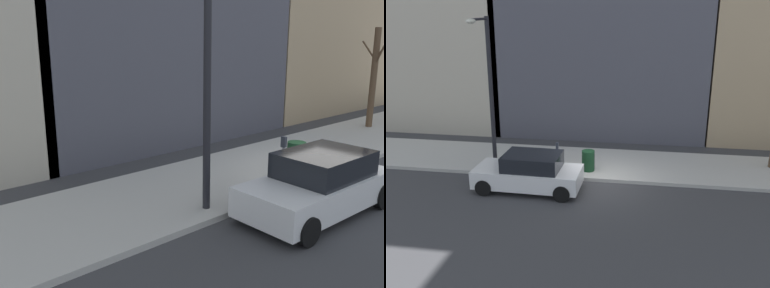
# 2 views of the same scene
# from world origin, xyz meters

# --- Properties ---
(ground_plane) EXTENTS (120.00, 120.00, 0.00)m
(ground_plane) POSITION_xyz_m (0.00, 0.00, 0.00)
(ground_plane) COLOR #38383A
(sidewalk) EXTENTS (4.00, 36.00, 0.15)m
(sidewalk) POSITION_xyz_m (2.00, 0.00, 0.07)
(sidewalk) COLOR #B2AFA8
(sidewalk) RESTS_ON ground
(parked_car_white) EXTENTS (2.01, 4.24, 1.52)m
(parked_car_white) POSITION_xyz_m (-1.21, 2.51, 0.74)
(parked_car_white) COLOR white
(parked_car_white) RESTS_ON ground
(parking_meter) EXTENTS (0.14, 0.10, 1.35)m
(parking_meter) POSITION_xyz_m (0.45, 1.73, 0.98)
(parking_meter) COLOR slate
(parking_meter) RESTS_ON sidewalk
(streetlamp) EXTENTS (1.97, 0.32, 6.50)m
(streetlamp) POSITION_xyz_m (0.28, 4.57, 4.02)
(streetlamp) COLOR black
(streetlamp) RESTS_ON sidewalk
(bare_tree) EXTENTS (1.66, 1.02, 4.41)m
(bare_tree) POSITION_xyz_m (2.60, -7.61, 2.43)
(bare_tree) COLOR brown
(bare_tree) RESTS_ON sidewalk
(trash_bin) EXTENTS (0.56, 0.56, 0.90)m
(trash_bin) POSITION_xyz_m (0.90, 0.45, 0.60)
(trash_bin) COLOR #14381E
(trash_bin) RESTS_ON sidewalk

